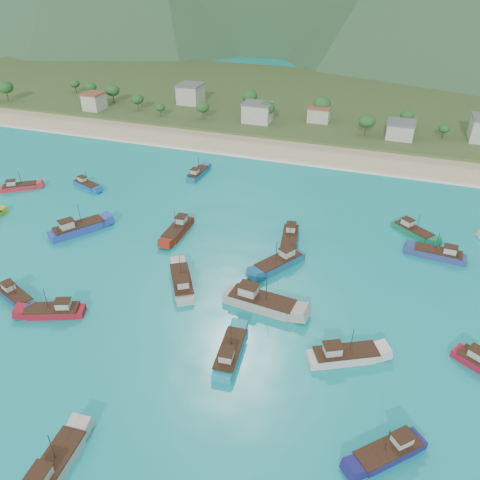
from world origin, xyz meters
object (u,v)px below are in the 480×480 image
(boat_8, at_px, (389,452))
(boat_14, at_px, (15,296))
(boat_9, at_px, (439,254))
(boat_26, at_px, (198,174))
(boat_17, at_px, (19,187))
(boat_24, at_px, (87,185))
(boat_3, at_px, (178,230))
(boat_20, at_px, (279,263))
(boat_16, at_px, (344,356))
(boat_11, at_px, (182,283))
(boat_19, at_px, (78,229))
(boat_22, at_px, (53,469))
(boat_12, at_px, (413,232))
(boat_21, at_px, (261,302))
(boat_25, at_px, (290,239))
(boat_1, at_px, (54,312))
(boat_4, at_px, (230,353))

(boat_8, xyz_separation_m, boat_14, (-66.53, 10.00, -0.06))
(boat_9, relative_size, boat_26, 1.11)
(boat_17, bearing_deg, boat_24, 77.21)
(boat_3, height_order, boat_20, boat_20)
(boat_16, bearing_deg, boat_11, -132.74)
(boat_16, bearing_deg, boat_19, -134.60)
(boat_26, bearing_deg, boat_22, -75.75)
(boat_16, height_order, boat_26, boat_16)
(boat_12, distance_m, boat_19, 75.18)
(boat_19, height_order, boat_22, boat_19)
(boat_16, height_order, boat_21, boat_21)
(boat_16, xyz_separation_m, boat_17, (-90.73, 33.36, -0.19))
(boat_3, bearing_deg, boat_8, 139.15)
(boat_8, xyz_separation_m, boat_25, (-23.98, 45.68, 0.09))
(boat_1, relative_size, boat_3, 0.95)
(boat_12, distance_m, boat_14, 82.95)
(boat_14, height_order, boat_22, boat_22)
(boat_11, xyz_separation_m, boat_25, (15.38, 22.39, -0.07))
(boat_3, height_order, boat_14, boat_3)
(boat_17, bearing_deg, boat_12, 59.45)
(boat_1, xyz_separation_m, boat_20, (33.28, 26.94, 0.14))
(boat_17, bearing_deg, boat_11, 31.22)
(boat_14, height_order, boat_21, boat_21)
(boat_26, bearing_deg, boat_17, -148.28)
(boat_11, xyz_separation_m, boat_14, (-27.17, -13.30, -0.22))
(boat_26, bearing_deg, boat_3, -72.51)
(boat_9, distance_m, boat_16, 37.88)
(boat_24, bearing_deg, boat_4, 72.20)
(boat_4, xyz_separation_m, boat_14, (-41.96, 0.70, -0.14))
(boat_26, bearing_deg, boat_12, -11.09)
(boat_8, distance_m, boat_12, 57.71)
(boat_4, relative_size, boat_19, 0.89)
(boat_8, distance_m, boat_20, 42.80)
(boat_21, bearing_deg, boat_1, -61.89)
(boat_26, bearing_deg, boat_21, -53.58)
(boat_21, bearing_deg, boat_17, -103.04)
(boat_1, bearing_deg, boat_20, -72.24)
(boat_12, height_order, boat_20, boat_20)
(boat_25, distance_m, boat_26, 41.81)
(boat_3, xyz_separation_m, boat_8, (48.56, -40.89, -0.13))
(boat_12, xyz_separation_m, boat_16, (-9.02, -43.15, 0.12))
(boat_3, xyz_separation_m, boat_21, (24.98, -18.45, 0.23))
(boat_1, distance_m, boat_4, 32.43)
(boat_19, height_order, boat_24, boat_19)
(boat_4, height_order, boat_9, boat_4)
(boat_17, bearing_deg, boat_21, 35.05)
(boat_9, height_order, boat_25, boat_25)
(boat_1, relative_size, boat_19, 0.87)
(boat_4, xyz_separation_m, boat_21, (1.00, 13.14, 0.28))
(boat_16, bearing_deg, boat_1, -110.52)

